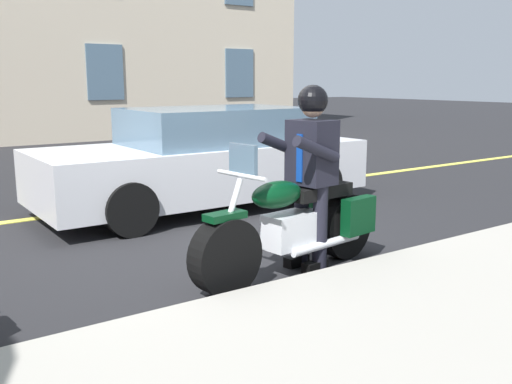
{
  "coord_description": "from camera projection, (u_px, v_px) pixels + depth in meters",
  "views": [
    {
      "loc": [
        2.96,
        5.64,
        1.78
      ],
      "look_at": [
        -0.07,
        1.29,
        0.75
      ],
      "focal_mm": 40.42,
      "sensor_mm": 36.0,
      "label": 1
    }
  ],
  "objects": [
    {
      "name": "rider_main",
      "position": [
        311.0,
        161.0,
        5.36
      ],
      "size": [
        0.67,
        0.61,
        1.74
      ],
      "color": "black",
      "rests_on": "ground_plane"
    },
    {
      "name": "ground_plane",
      "position": [
        186.0,
        239.0,
        6.54
      ],
      "size": [
        80.0,
        80.0,
        0.0
      ],
      "primitive_type": "plane",
      "color": "black"
    },
    {
      "name": "lane_center_stripe",
      "position": [
        120.0,
        208.0,
        8.15
      ],
      "size": [
        60.0,
        0.16,
        0.01
      ],
      "primitive_type": "cube",
      "color": "#E5DB4C",
      "rests_on": "ground_plane"
    },
    {
      "name": "motorcycle_main",
      "position": [
        296.0,
        226.0,
        5.35
      ],
      "size": [
        2.22,
        0.78,
        1.26
      ],
      "color": "black",
      "rests_on": "ground_plane"
    },
    {
      "name": "car_dark",
      "position": [
        206.0,
        159.0,
        8.08
      ],
      "size": [
        4.6,
        1.92,
        1.4
      ],
      "color": "silver",
      "rests_on": "ground_plane"
    }
  ]
}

